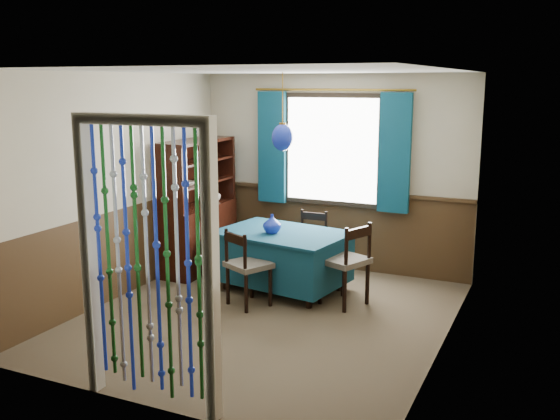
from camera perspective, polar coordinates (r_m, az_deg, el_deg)
The scene contains 22 objects.
floor at distance 6.57m, azimuth -1.36°, elevation -9.75°, with size 4.00×4.00×0.00m, color brown.
ceiling at distance 6.12m, azimuth -1.48°, elevation 12.61°, with size 4.00×4.00×0.00m, color silver.
wall_back at distance 8.04m, azimuth 4.88°, elevation 3.41°, with size 3.60×3.60×0.00m, color beige.
wall_front at distance 4.56m, azimuth -12.58°, elevation -3.20°, with size 3.60×3.60×0.00m, color beige.
wall_left at distance 7.19m, azimuth -14.41°, elevation 2.10°, with size 4.00×4.00×0.00m, color beige.
wall_right at distance 5.68m, azimuth 15.11°, elevation -0.41°, with size 4.00×4.00×0.00m, color beige.
wainscot_back at distance 8.17m, azimuth 4.76°, elevation -1.82°, with size 3.60×3.60×0.00m, color #412D19.
wainscot_front at distance 4.81m, azimuth -12.07°, elevation -11.83°, with size 3.60×3.60×0.00m, color #412D19.
wainscot_left at distance 7.34m, azimuth -14.03°, elevation -3.69°, with size 4.00×4.00×0.00m, color #412D19.
wainscot_right at distance 5.88m, azimuth 14.58°, elevation -7.56°, with size 4.00×4.00×0.00m, color #412D19.
window at distance 7.96m, azimuth 4.80°, elevation 5.50°, with size 1.32×0.12×1.42m, color black.
doorway at distance 4.66m, azimuth -12.02°, elevation -5.41°, with size 1.16×0.12×2.18m, color silver, non-canonical shape.
dining_table at distance 7.27m, azimuth 0.22°, elevation -4.23°, with size 1.59×1.22×0.70m.
chair_near at distance 6.75m, azimuth -3.08°, elevation -5.10°, with size 0.56×0.55×0.85m.
chair_far at distance 7.81m, azimuth 2.79°, elevation -2.94°, with size 0.42×0.40×0.81m.
chair_left at distance 7.81m, azimuth -5.30°, elevation -2.66°, with size 0.46×0.48×0.89m.
chair_right at distance 6.80m, azimuth 6.09°, elevation -4.72°, with size 0.58×0.59×0.92m.
sideboard at distance 8.13m, azimuth -7.53°, elevation -1.31°, with size 0.47×1.30×1.68m.
pendant_lamp at distance 7.01m, azimuth 0.23°, elevation 6.68°, with size 0.24×0.24×0.86m.
vase_table at distance 7.12m, azimuth -0.73°, elevation -1.34°, with size 0.19×0.19×0.20m, color #162898.
bowl_shelf at distance 7.74m, azimuth -8.44°, elevation 2.46°, with size 0.21×0.21×0.05m, color beige.
vase_sideboard at distance 8.31m, azimuth -6.02°, elevation 1.47°, with size 0.18×0.18×0.19m, color beige.
Camera 1 is at (2.70, -5.49, 2.40)m, focal length 40.00 mm.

